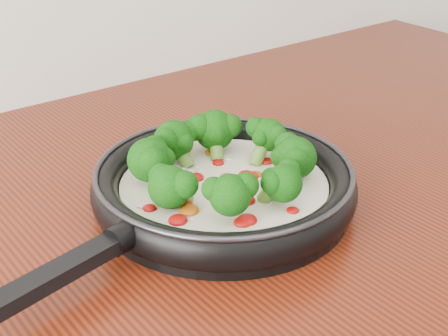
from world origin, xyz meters
TOP-DOWN VIEW (x-y plane):
  - skillet at (-0.03, 1.06)m, footprint 0.50×0.36m

SIDE VIEW (x-z plane):
  - skillet at x=-0.03m, z-range 0.89..0.97m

